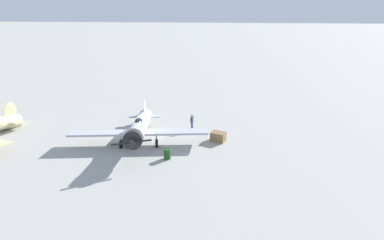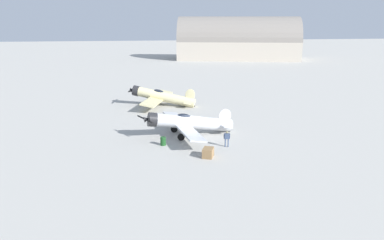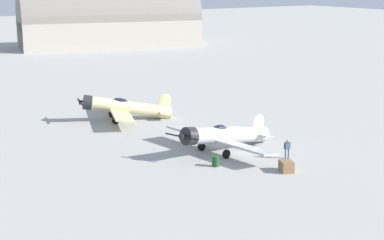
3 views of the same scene
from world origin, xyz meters
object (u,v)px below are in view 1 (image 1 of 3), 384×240
(airplane_foreground, at_px, (140,127))
(ground_crew_mechanic, at_px, (192,121))
(equipment_crate, at_px, (218,137))
(fuel_drum, at_px, (167,154))

(airplane_foreground, bearing_deg, ground_crew_mechanic, 119.21)
(ground_crew_mechanic, bearing_deg, equipment_crate, 149.28)
(equipment_crate, bearing_deg, airplane_foreground, -82.58)
(ground_crew_mechanic, bearing_deg, airplane_foreground, 48.28)
(ground_crew_mechanic, xyz_separation_m, fuel_drum, (6.56, -1.52, -0.58))
(airplane_foreground, height_order, ground_crew_mechanic, airplane_foreground)
(ground_crew_mechanic, relative_size, fuel_drum, 1.90)
(equipment_crate, distance_m, fuel_drum, 5.91)
(airplane_foreground, xyz_separation_m, fuel_drum, (3.06, 3.14, -1.10))
(airplane_foreground, height_order, fuel_drum, airplane_foreground)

